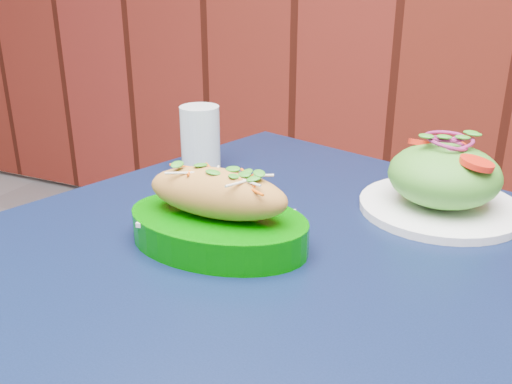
% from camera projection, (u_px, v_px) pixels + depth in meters
% --- Properties ---
extents(cafe_table, '(1.00, 1.00, 0.75)m').
position_uv_depth(cafe_table, '(291.00, 314.00, 0.74)').
color(cafe_table, black).
rests_on(cafe_table, ground).
extents(banh_mi_basket, '(0.24, 0.16, 0.11)m').
position_uv_depth(banh_mi_basket, '(218.00, 215.00, 0.72)').
color(banh_mi_basket, '#006400').
rests_on(banh_mi_basket, cafe_table).
extents(salad_plate, '(0.23, 0.23, 0.12)m').
position_uv_depth(salad_plate, '(443.00, 181.00, 0.82)').
color(salad_plate, white).
rests_on(salad_plate, cafe_table).
extents(water_glass, '(0.07, 0.07, 0.11)m').
position_uv_depth(water_glass, '(200.00, 138.00, 0.99)').
color(water_glass, silver).
rests_on(water_glass, cafe_table).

